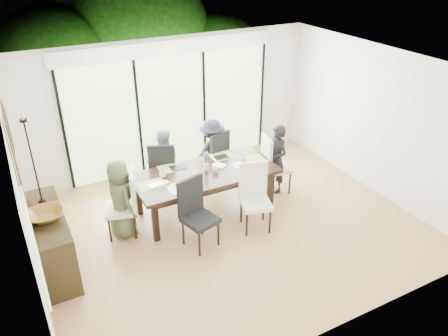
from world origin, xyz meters
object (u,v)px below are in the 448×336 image
person_far_left (163,163)px  sideboard (52,241)px  vase (206,167)px  chair_near_left (200,215)px  person_right_end (277,159)px  cup_c (243,157)px  chair_right_end (277,164)px  chair_far_left (163,168)px  person_left_end (121,199)px  person_far_right (212,152)px  chair_left_end (120,204)px  cup_a (163,175)px  chair_near_right (256,199)px  chair_far_right (212,156)px  laptop (160,186)px  cup_b (215,170)px  bowl (46,215)px  table_top (205,173)px

person_far_left → sideboard: size_ratio=0.82×
vase → chair_near_left: bearing=-120.9°
person_right_end → cup_c: 0.71m
chair_right_end → chair_far_left: 2.13m
chair_near_left → person_left_end: size_ratio=0.85×
chair_near_left → vase: (0.55, 0.92, 0.27)m
chair_far_left → person_far_right: size_ratio=0.85×
chair_left_end → person_right_end: size_ratio=0.85×
chair_near_left → sideboard: bearing=149.9°
cup_a → chair_near_right: bearing=-40.4°
chair_far_right → laptop: (-1.40, -0.95, 0.22)m
cup_a → sideboard: 2.00m
chair_left_end → cup_a: size_ratio=8.87×
sideboard → chair_near_right: bearing=-10.0°
person_far_left → cup_b: (0.60, -0.93, 0.16)m
cup_b → bowl: size_ratio=0.21×
person_left_end → cup_b: 1.64m
cup_c → chair_near_right: bearing=-107.2°
chair_left_end → chair_right_end: same height
person_left_end → sideboard: person_left_end is taller
chair_far_right → cup_b: 1.06m
chair_far_left → chair_near_left: size_ratio=1.00×
laptop → table_top: bearing=-0.2°
person_right_end → sideboard: person_right_end is taller
person_far_left → cup_c: bearing=163.6°
chair_right_end → person_far_right: size_ratio=0.85×
vase → cup_a: size_ratio=0.97×
cup_b → sideboard: size_ratio=0.06×
table_top → bowl: size_ratio=5.13×
bowl → chair_near_right: bearing=-8.2°
chair_far_right → laptop: bearing=15.5°
person_right_end → chair_far_right: bearing=-135.3°
chair_far_left → cup_a: bearing=94.2°
chair_far_left → chair_near_right: same height
chair_far_right → cup_a: bearing=10.6°
cup_b → vase: bearing=123.7°
person_far_right → chair_far_left: bearing=-4.5°
table_top → cup_b: cup_b is taller
person_far_right → laptop: person_far_right is taller
person_right_end → cup_c: (-0.68, 0.10, 0.16)m
laptop → cup_a: bearing=52.1°
chair_left_end → person_left_end: 0.10m
chair_near_right → person_left_end: bearing=172.6°
person_right_end → person_far_left: bearing=-116.1°
chair_left_end → cup_a: chair_left_end is taller
chair_right_end → chair_near_left: bearing=126.5°
person_far_left → cup_b: bearing=136.7°
cup_b → laptop: bearing=180.0°
chair_right_end → person_right_end: person_right_end is taller
person_far_left → person_right_end: bearing=170.6°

